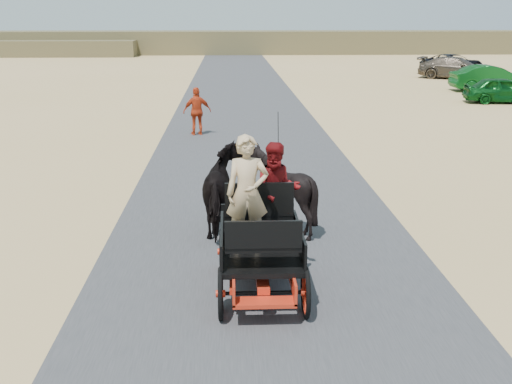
{
  "coord_description": "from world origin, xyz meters",
  "views": [
    {
      "loc": [
        -0.61,
        -9.55,
        4.28
      ],
      "look_at": [
        -0.13,
        1.46,
        1.2
      ],
      "focal_mm": 45.0,
      "sensor_mm": 36.0,
      "label": 1
    }
  ],
  "objects_px": {
    "car_b": "(491,78)",
    "car_d": "(453,63)",
    "car_c": "(456,68)",
    "horse_left": "(226,190)",
    "car_a": "(503,90)",
    "pedestrian": "(197,111)",
    "horse_right": "(280,190)",
    "carriage": "(260,270)"
  },
  "relations": [
    {
      "from": "pedestrian",
      "to": "car_b",
      "type": "distance_m",
      "value": 20.54
    },
    {
      "from": "horse_left",
      "to": "car_b",
      "type": "height_order",
      "value": "horse_left"
    },
    {
      "from": "pedestrian",
      "to": "car_d",
      "type": "bearing_deg",
      "value": -137.92
    },
    {
      "from": "car_b",
      "to": "car_d",
      "type": "xyz_separation_m",
      "value": [
        1.92,
        11.9,
        -0.05
      ]
    },
    {
      "from": "pedestrian",
      "to": "car_c",
      "type": "xyz_separation_m",
      "value": [
        16.45,
        19.92,
        -0.14
      ]
    },
    {
      "from": "pedestrian",
      "to": "car_c",
      "type": "distance_m",
      "value": 25.83
    },
    {
      "from": "car_a",
      "to": "horse_right",
      "type": "bearing_deg",
      "value": 152.94
    },
    {
      "from": "pedestrian",
      "to": "car_b",
      "type": "bearing_deg",
      "value": -153.18
    },
    {
      "from": "horse_left",
      "to": "car_b",
      "type": "xyz_separation_m",
      "value": [
        14.92,
        23.6,
        -0.12
      ]
    },
    {
      "from": "horse_left",
      "to": "car_d",
      "type": "relative_size",
      "value": 0.41
    },
    {
      "from": "car_a",
      "to": "car_b",
      "type": "bearing_deg",
      "value": -8.7
    },
    {
      "from": "pedestrian",
      "to": "car_b",
      "type": "xyz_separation_m",
      "value": [
        15.98,
        12.91,
        -0.14
      ]
    },
    {
      "from": "car_b",
      "to": "carriage",
      "type": "bearing_deg",
      "value": 152.61
    },
    {
      "from": "horse_right",
      "to": "pedestrian",
      "type": "height_order",
      "value": "pedestrian"
    },
    {
      "from": "horse_right",
      "to": "car_c",
      "type": "bearing_deg",
      "value": -115.03
    },
    {
      "from": "car_a",
      "to": "car_c",
      "type": "distance_m",
      "value": 12.08
    },
    {
      "from": "carriage",
      "to": "car_c",
      "type": "bearing_deg",
      "value": 66.17
    },
    {
      "from": "horse_left",
      "to": "car_a",
      "type": "relative_size",
      "value": 0.54
    },
    {
      "from": "horse_right",
      "to": "horse_left",
      "type": "bearing_deg",
      "value": 0.0
    },
    {
      "from": "horse_left",
      "to": "car_a",
      "type": "height_order",
      "value": "horse_left"
    },
    {
      "from": "car_a",
      "to": "car_d",
      "type": "relative_size",
      "value": 0.77
    },
    {
      "from": "car_d",
      "to": "car_c",
      "type": "bearing_deg",
      "value": 139.04
    },
    {
      "from": "horse_right",
      "to": "pedestrian",
      "type": "distance_m",
      "value": 10.9
    },
    {
      "from": "horse_left",
      "to": "car_b",
      "type": "relative_size",
      "value": 0.46
    },
    {
      "from": "horse_right",
      "to": "car_d",
      "type": "relative_size",
      "value": 0.35
    },
    {
      "from": "car_a",
      "to": "car_d",
      "type": "height_order",
      "value": "car_d"
    },
    {
      "from": "carriage",
      "to": "car_d",
      "type": "relative_size",
      "value": 0.5
    },
    {
      "from": "car_a",
      "to": "car_c",
      "type": "relative_size",
      "value": 0.74
    },
    {
      "from": "pedestrian",
      "to": "car_a",
      "type": "bearing_deg",
      "value": -163.48
    },
    {
      "from": "horse_right",
      "to": "car_b",
      "type": "xyz_separation_m",
      "value": [
        13.82,
        23.6,
        -0.12
      ]
    },
    {
      "from": "horse_right",
      "to": "pedestrian",
      "type": "xyz_separation_m",
      "value": [
        -2.16,
        10.69,
        0.01
      ]
    },
    {
      "from": "carriage",
      "to": "horse_left",
      "type": "xyz_separation_m",
      "value": [
        -0.55,
        3.0,
        0.49
      ]
    },
    {
      "from": "horse_right",
      "to": "car_b",
      "type": "height_order",
      "value": "horse_right"
    },
    {
      "from": "pedestrian",
      "to": "car_d",
      "type": "height_order",
      "value": "pedestrian"
    },
    {
      "from": "car_a",
      "to": "car_b",
      "type": "relative_size",
      "value": 0.85
    },
    {
      "from": "car_c",
      "to": "car_d",
      "type": "bearing_deg",
      "value": 14.19
    },
    {
      "from": "horse_left",
      "to": "car_d",
      "type": "distance_m",
      "value": 39.29
    },
    {
      "from": "horse_right",
      "to": "car_c",
      "type": "height_order",
      "value": "horse_right"
    },
    {
      "from": "car_c",
      "to": "car_d",
      "type": "relative_size",
      "value": 1.03
    },
    {
      "from": "carriage",
      "to": "horse_left",
      "type": "height_order",
      "value": "horse_left"
    },
    {
      "from": "carriage",
      "to": "car_d",
      "type": "height_order",
      "value": "car_d"
    },
    {
      "from": "pedestrian",
      "to": "car_b",
      "type": "height_order",
      "value": "pedestrian"
    }
  ]
}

